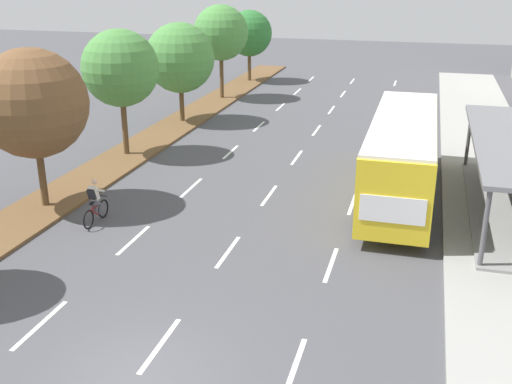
# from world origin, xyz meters

# --- Properties ---
(ground_plane) EXTENTS (140.00, 140.00, 0.00)m
(ground_plane) POSITION_xyz_m (0.00, 0.00, 0.00)
(ground_plane) COLOR #4C4C51
(median_strip) EXTENTS (2.60, 52.00, 0.12)m
(median_strip) POSITION_xyz_m (-8.30, 20.00, 0.06)
(median_strip) COLOR brown
(median_strip) RESTS_ON ground
(sidewalk_right) EXTENTS (4.50, 52.00, 0.15)m
(sidewalk_right) POSITION_xyz_m (9.25, 20.00, 0.07)
(sidewalk_right) COLOR #9E9E99
(sidewalk_right) RESTS_ON ground
(lane_divider_left) EXTENTS (0.14, 47.17, 0.01)m
(lane_divider_left) POSITION_xyz_m (-3.50, 18.08, 0.00)
(lane_divider_left) COLOR white
(lane_divider_left) RESTS_ON ground
(lane_divider_center) EXTENTS (0.14, 47.17, 0.01)m
(lane_divider_center) POSITION_xyz_m (0.00, 18.08, 0.00)
(lane_divider_center) COLOR white
(lane_divider_center) RESTS_ON ground
(lane_divider_right) EXTENTS (0.14, 47.17, 0.01)m
(lane_divider_right) POSITION_xyz_m (3.50, 18.08, 0.00)
(lane_divider_right) COLOR white
(lane_divider_right) RESTS_ON ground
(bus) EXTENTS (2.54, 11.29, 3.37)m
(bus) POSITION_xyz_m (5.25, 13.68, 2.07)
(bus) COLOR yellow
(bus) RESTS_ON ground
(cyclist) EXTENTS (0.46, 1.82, 1.71)m
(cyclist) POSITION_xyz_m (-5.51, 7.94, 0.79)
(cyclist) COLOR black
(cyclist) RESTS_ON ground
(median_tree_second) EXTENTS (4.16, 4.16, 6.17)m
(median_tree_second) POSITION_xyz_m (-8.27, 8.81, 4.20)
(median_tree_second) COLOR brown
(median_tree_second) RESTS_ON median_strip
(median_tree_third) EXTENTS (3.74, 3.74, 6.16)m
(median_tree_third) POSITION_xyz_m (-8.39, 16.10, 4.40)
(median_tree_third) COLOR brown
(median_tree_third) RESTS_ON median_strip
(median_tree_fourth) EXTENTS (4.13, 4.13, 5.86)m
(median_tree_fourth) POSITION_xyz_m (-8.31, 23.39, 3.91)
(median_tree_fourth) COLOR brown
(median_tree_fourth) RESTS_ON median_strip
(median_tree_fifth) EXTENTS (3.84, 3.84, 6.46)m
(median_tree_fifth) POSITION_xyz_m (-8.19, 30.68, 4.65)
(median_tree_fifth) COLOR brown
(median_tree_fifth) RESTS_ON median_strip
(median_tree_farthest) EXTENTS (3.68, 3.68, 5.63)m
(median_tree_farthest) POSITION_xyz_m (-8.24, 37.96, 3.90)
(median_tree_farthest) COLOR brown
(median_tree_farthest) RESTS_ON median_strip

